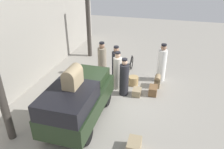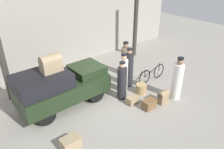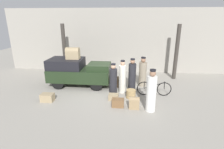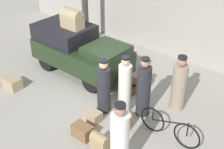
# 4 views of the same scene
# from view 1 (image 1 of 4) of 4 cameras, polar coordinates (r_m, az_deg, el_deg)

# --- Properties ---
(ground_plane) EXTENTS (30.00, 30.00, 0.00)m
(ground_plane) POSITION_cam_1_polar(r_m,az_deg,el_deg) (9.48, 0.85, -5.79)
(ground_plane) COLOR gray
(station_building_facade) EXTENTS (16.00, 0.15, 4.50)m
(station_building_facade) POSITION_cam_1_polar(r_m,az_deg,el_deg) (10.21, -22.05, 8.68)
(station_building_facade) COLOR gray
(station_building_facade) RESTS_ON ground
(canopy_pillar_left) EXTENTS (0.25, 0.25, 3.49)m
(canopy_pillar_left) POSITION_cam_1_polar(r_m,az_deg,el_deg) (7.28, -27.16, -4.19)
(canopy_pillar_left) COLOR #38332D
(canopy_pillar_left) RESTS_ON ground
(canopy_pillar_right) EXTENTS (0.25, 0.25, 3.49)m
(canopy_pillar_right) POSITION_cam_1_polar(r_m,az_deg,el_deg) (13.09, -6.12, 12.00)
(canopy_pillar_right) COLOR #38332D
(canopy_pillar_right) RESTS_ON ground
(truck) EXTENTS (3.52, 1.61, 1.60)m
(truck) POSITION_cam_1_polar(r_m,az_deg,el_deg) (7.78, -8.93, -6.56)
(truck) COLOR black
(truck) RESTS_ON ground
(bicycle) EXTENTS (1.74, 0.04, 0.78)m
(bicycle) POSITION_cam_1_polar(r_m,az_deg,el_deg) (11.32, 4.68, 2.15)
(bicycle) COLOR black
(bicycle) RESTS_ON ground
(wicker_basket) EXTENTS (0.47, 0.47, 0.42)m
(wicker_basket) POSITION_cam_1_polar(r_m,az_deg,el_deg) (10.30, 5.59, -1.64)
(wicker_basket) COLOR tan
(wicker_basket) RESTS_ON ground
(porter_standing_middle) EXTENTS (0.38, 0.38, 1.77)m
(porter_standing_middle) POSITION_cam_1_polar(r_m,az_deg,el_deg) (9.73, 1.45, 0.67)
(porter_standing_middle) COLOR silver
(porter_standing_middle) RESTS_ON ground
(porter_with_bicycle) EXTENTS (0.39, 0.39, 1.68)m
(porter_with_bicycle) POSITION_cam_1_polar(r_m,az_deg,el_deg) (9.29, 3.17, -1.06)
(porter_with_bicycle) COLOR #232328
(porter_with_bicycle) RESTS_ON ground
(conductor_in_dark_uniform) EXTENTS (0.41, 0.41, 1.85)m
(conductor_in_dark_uniform) POSITION_cam_1_polar(r_m,az_deg,el_deg) (10.66, 12.88, 2.64)
(conductor_in_dark_uniform) COLOR white
(conductor_in_dark_uniform) RESTS_ON ground
(porter_lifting_near_truck) EXTENTS (0.40, 0.40, 1.82)m
(porter_lifting_near_truck) POSITION_cam_1_polar(r_m,az_deg,el_deg) (10.21, 1.08, 2.17)
(porter_lifting_near_truck) COLOR #232328
(porter_lifting_near_truck) RESTS_ON ground
(porter_carrying_trunk) EXTENTS (0.43, 0.43, 1.73)m
(porter_carrying_trunk) POSITION_cam_1_polar(r_m,az_deg,el_deg) (11.00, -2.58, 3.76)
(porter_carrying_trunk) COLOR gray
(porter_carrying_trunk) RESTS_ON ground
(suitcase_tan_flat) EXTENTS (0.54, 0.34, 0.37)m
(suitcase_tan_flat) POSITION_cam_1_polar(r_m,az_deg,el_deg) (9.72, 10.65, -4.11)
(suitcase_tan_flat) COLOR brown
(suitcase_tan_flat) RESTS_ON ground
(suitcase_small_leather) EXTENTS (0.40, 0.37, 0.62)m
(suitcase_small_leather) POSITION_cam_1_polar(r_m,az_deg,el_deg) (9.81, -3.59, -2.41)
(suitcase_small_leather) COLOR #4C3823
(suitcase_small_leather) RESTS_ON ground
(trunk_wicker_pale) EXTENTS (0.59, 0.40, 0.37)m
(trunk_wicker_pale) POSITION_cam_1_polar(r_m,az_deg,el_deg) (7.04, 5.80, -18.05)
(trunk_wicker_pale) COLOR #9E8966
(trunk_wicker_pale) RESTS_ON ground
(trunk_large_brown) EXTENTS (0.48, 0.35, 0.29)m
(trunk_large_brown) POSITION_cam_1_polar(r_m,az_deg,el_deg) (9.57, 6.47, -4.57)
(trunk_large_brown) COLOR #9E8966
(trunk_large_brown) RESTS_ON ground
(trunk_barrel_dark) EXTENTS (0.45, 0.26, 0.56)m
(trunk_barrel_dark) POSITION_cam_1_polar(r_m,az_deg,el_deg) (10.28, 11.76, -1.63)
(trunk_barrel_dark) COLOR #937A56
(trunk_barrel_dark) RESTS_ON ground
(trunk_on_truck_roof) EXTENTS (0.75, 0.44, 0.66)m
(trunk_on_truck_roof) POSITION_cam_1_polar(r_m,az_deg,el_deg) (7.07, -10.31, -0.55)
(trunk_on_truck_roof) COLOR #9E8966
(trunk_on_truck_roof) RESTS_ON truck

